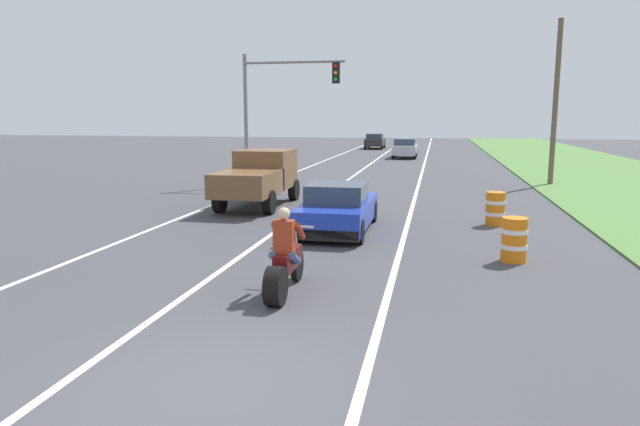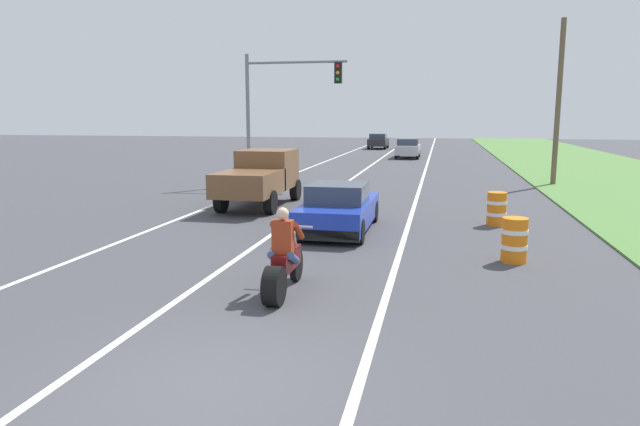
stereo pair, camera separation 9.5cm
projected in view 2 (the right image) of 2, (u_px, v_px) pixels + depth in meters
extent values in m
plane|color=#424247|center=(205.00, 388.00, 6.87)|extent=(160.00, 160.00, 0.00)
cube|color=white|center=(267.00, 184.00, 27.26)|extent=(0.14, 120.00, 0.01)
cube|color=white|center=(420.00, 188.00, 25.80)|extent=(0.14, 120.00, 0.01)
cube|color=white|center=(341.00, 186.00, 26.53)|extent=(0.14, 120.00, 0.01)
cylinder|color=black|center=(274.00, 286.00, 9.80)|extent=(0.28, 0.69, 0.69)
cylinder|color=black|center=(296.00, 265.00, 11.31)|extent=(0.12, 0.63, 0.63)
cube|color=#590F0F|center=(287.00, 259.00, 10.56)|extent=(0.28, 1.10, 0.36)
cylinder|color=#B2B2B7|center=(295.00, 248.00, 11.17)|extent=(0.08, 0.36, 0.73)
cylinder|color=#A5A5AA|center=(295.00, 227.00, 11.08)|extent=(0.70, 0.05, 0.05)
cube|color=#993319|center=(283.00, 237.00, 10.25)|extent=(0.36, 0.24, 0.60)
sphere|color=beige|center=(283.00, 214.00, 10.18)|extent=(0.22, 0.22, 0.22)
cylinder|color=#384C7A|center=(274.00, 257.00, 10.39)|extent=(0.14, 0.47, 0.32)
cylinder|color=#993319|center=(276.00, 230.00, 10.58)|extent=(0.10, 0.51, 0.40)
cylinder|color=#384C7A|center=(293.00, 258.00, 10.31)|extent=(0.14, 0.47, 0.32)
cylinder|color=#993319|center=(299.00, 231.00, 10.49)|extent=(0.10, 0.51, 0.40)
cube|color=#1E38B2|center=(339.00, 212.00, 16.22)|extent=(1.80, 4.30, 0.64)
cube|color=#333D4C|center=(338.00, 193.00, 15.93)|extent=(1.56, 1.70, 0.52)
cube|color=black|center=(325.00, 235.00, 14.28)|extent=(1.76, 0.20, 0.28)
cylinder|color=black|center=(323.00, 210.00, 17.96)|extent=(0.24, 0.64, 0.64)
cylinder|color=black|center=(373.00, 211.00, 17.64)|extent=(0.24, 0.64, 0.64)
cylinder|color=black|center=(298.00, 229.00, 14.88)|extent=(0.24, 0.64, 0.64)
cylinder|color=black|center=(359.00, 232.00, 14.55)|extent=(0.24, 0.64, 0.64)
cube|color=brown|center=(268.00, 168.00, 21.44)|extent=(1.90, 2.10, 1.40)
cube|color=#333D4C|center=(270.00, 158.00, 21.71)|extent=(1.67, 0.29, 0.57)
cube|color=brown|center=(248.00, 183.00, 19.32)|extent=(1.90, 2.70, 0.80)
cylinder|color=black|center=(253.00, 189.00, 22.54)|extent=(0.28, 0.80, 0.80)
cylinder|color=black|center=(296.00, 190.00, 22.18)|extent=(0.28, 0.80, 0.80)
cylinder|color=black|center=(221.00, 201.00, 19.30)|extent=(0.28, 0.80, 0.80)
cylinder|color=black|center=(271.00, 202.00, 18.95)|extent=(0.28, 0.80, 0.80)
cylinder|color=gray|center=(248.00, 121.00, 26.52)|extent=(0.18, 0.18, 6.00)
cylinder|color=gray|center=(296.00, 62.00, 25.61)|extent=(4.63, 0.12, 0.12)
cube|color=black|center=(338.00, 73.00, 25.31)|extent=(0.32, 0.24, 0.90)
sphere|color=red|center=(338.00, 66.00, 25.12)|extent=(0.16, 0.16, 0.16)
sphere|color=orange|center=(338.00, 73.00, 25.17)|extent=(0.16, 0.16, 0.16)
sphere|color=green|center=(338.00, 79.00, 25.22)|extent=(0.16, 0.16, 0.16)
cylinder|color=brown|center=(558.00, 103.00, 26.37)|extent=(0.24, 0.24, 7.59)
cylinder|color=orange|center=(514.00, 240.00, 12.72)|extent=(0.56, 0.56, 1.00)
cylinder|color=white|center=(515.00, 231.00, 12.69)|extent=(0.58, 0.58, 0.10)
cylinder|color=white|center=(514.00, 247.00, 12.75)|extent=(0.58, 0.58, 0.10)
cylinder|color=orange|center=(497.00, 209.00, 16.99)|extent=(0.56, 0.56, 1.00)
cylinder|color=white|center=(497.00, 202.00, 16.95)|extent=(0.58, 0.58, 0.10)
cylinder|color=white|center=(496.00, 214.00, 17.01)|extent=(0.58, 0.58, 0.10)
cube|color=#B2B2B7|center=(408.00, 150.00, 44.34)|extent=(1.76, 4.00, 0.70)
cube|color=#333D4C|center=(408.00, 142.00, 44.04)|extent=(1.56, 2.00, 0.50)
cylinder|color=black|center=(399.00, 153.00, 45.91)|extent=(0.20, 0.60, 0.60)
cylinder|color=black|center=(419.00, 153.00, 45.58)|extent=(0.20, 0.60, 0.60)
cylinder|color=black|center=(396.00, 155.00, 43.21)|extent=(0.20, 0.60, 0.60)
cylinder|color=black|center=(418.00, 155.00, 42.88)|extent=(0.20, 0.60, 0.60)
cube|color=#262628|center=(378.00, 142.00, 56.89)|extent=(1.76, 4.00, 0.70)
cube|color=#333D4C|center=(378.00, 136.00, 56.59)|extent=(1.56, 2.00, 0.50)
cylinder|color=black|center=(372.00, 145.00, 58.46)|extent=(0.20, 0.60, 0.60)
cylinder|color=black|center=(388.00, 145.00, 58.13)|extent=(0.20, 0.60, 0.60)
cylinder|color=black|center=(369.00, 146.00, 55.76)|extent=(0.20, 0.60, 0.60)
cylinder|color=black|center=(385.00, 147.00, 55.43)|extent=(0.20, 0.60, 0.60)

